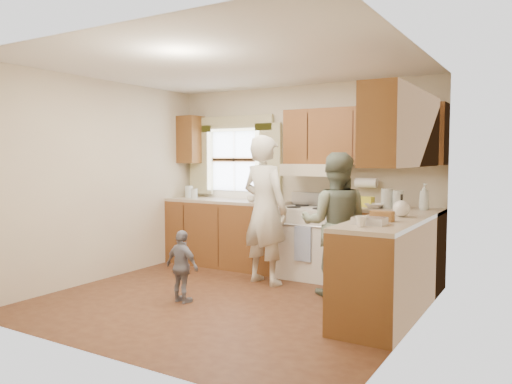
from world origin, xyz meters
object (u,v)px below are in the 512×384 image
Objects in this scene: stove at (311,241)px; child at (182,267)px; woman_left at (265,210)px; woman_right at (335,224)px.

stove is 1.39× the size of child.
child is (-0.34, -1.16, -0.52)m from woman_left.
woman_left is at bearing -98.40° from child.
woman_right is 1.74m from child.
stove reaches higher than child.
woman_left is 2.34× the size of child.
woman_left reaches higher than stove.
child is at bearing 86.34° from woman_left.
woman_left is at bearing -20.95° from woman_right.
woman_right is (0.92, -0.04, -0.11)m from woman_left.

